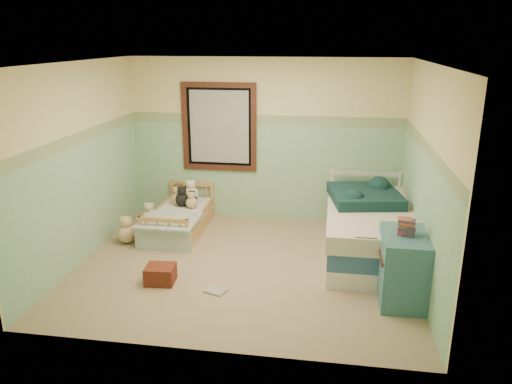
% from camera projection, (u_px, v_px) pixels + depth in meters
% --- Properties ---
extents(floor, '(4.20, 3.60, 0.02)m').
position_uv_depth(floor, '(244.00, 267.00, 6.26)').
color(floor, '#7E6B53').
rests_on(floor, ground).
extents(ceiling, '(4.20, 3.60, 0.02)m').
position_uv_depth(ceiling, '(243.00, 62.00, 5.50)').
color(ceiling, silver).
rests_on(ceiling, wall_back).
extents(wall_back, '(4.20, 0.04, 2.50)m').
position_uv_depth(wall_back, '(264.00, 141.00, 7.58)').
color(wall_back, beige).
rests_on(wall_back, floor).
extents(wall_front, '(4.20, 0.04, 2.50)m').
position_uv_depth(wall_front, '(206.00, 225.00, 4.19)').
color(wall_front, beige).
rests_on(wall_front, floor).
extents(wall_left, '(0.04, 3.60, 2.50)m').
position_uv_depth(wall_left, '(79.00, 164.00, 6.19)').
color(wall_left, beige).
rests_on(wall_left, floor).
extents(wall_right, '(0.04, 3.60, 2.50)m').
position_uv_depth(wall_right, '(426.00, 178.00, 5.57)').
color(wall_right, beige).
rests_on(wall_right, floor).
extents(wainscot_mint, '(4.20, 0.01, 1.50)m').
position_uv_depth(wainscot_mint, '(264.00, 172.00, 7.71)').
color(wainscot_mint, '#7CB483').
rests_on(wainscot_mint, floor).
extents(border_strip, '(4.20, 0.01, 0.15)m').
position_uv_depth(border_strip, '(264.00, 120.00, 7.47)').
color(border_strip, '#3A6537').
rests_on(border_strip, wall_back).
extents(window_frame, '(1.16, 0.06, 1.36)m').
position_uv_depth(window_frame, '(219.00, 127.00, 7.58)').
color(window_frame, '#3A170F').
rests_on(window_frame, wall_back).
extents(window_blinds, '(0.92, 0.01, 1.12)m').
position_uv_depth(window_blinds, '(219.00, 127.00, 7.59)').
color(window_blinds, beige).
rests_on(window_blinds, window_frame).
extents(toddler_bed_frame, '(0.73, 1.45, 0.19)m').
position_uv_depth(toddler_bed_frame, '(179.00, 224.00, 7.39)').
color(toddler_bed_frame, '#C68545').
rests_on(toddler_bed_frame, floor).
extents(toddler_mattress, '(0.66, 1.39, 0.12)m').
position_uv_depth(toddler_mattress, '(179.00, 215.00, 7.35)').
color(toddler_mattress, silver).
rests_on(toddler_mattress, toddler_bed_frame).
extents(patchwork_quilt, '(0.79, 0.73, 0.03)m').
position_uv_depth(patchwork_quilt, '(169.00, 221.00, 6.90)').
color(patchwork_quilt, '#6187B2').
rests_on(patchwork_quilt, toddler_mattress).
extents(plush_bed_brown, '(0.19, 0.19, 0.19)m').
position_uv_depth(plush_bed_brown, '(179.00, 194.00, 7.79)').
color(plush_bed_brown, brown).
rests_on(plush_bed_brown, toddler_mattress).
extents(plush_bed_white, '(0.22, 0.22, 0.22)m').
position_uv_depth(plush_bed_white, '(191.00, 194.00, 7.76)').
color(plush_bed_white, white).
rests_on(plush_bed_white, toddler_mattress).
extents(plush_bed_tan, '(0.19, 0.19, 0.19)m').
position_uv_depth(plush_bed_tan, '(178.00, 198.00, 7.58)').
color(plush_bed_tan, '#D7B383').
rests_on(plush_bed_tan, toddler_mattress).
extents(plush_bed_dark, '(0.16, 0.16, 0.16)m').
position_uv_depth(plush_bed_dark, '(192.00, 200.00, 7.55)').
color(plush_bed_dark, black).
rests_on(plush_bed_dark, toddler_mattress).
extents(plush_floor_cream, '(0.24, 0.24, 0.24)m').
position_uv_depth(plush_floor_cream, '(150.00, 217.00, 7.62)').
color(plush_floor_cream, beige).
rests_on(plush_floor_cream, floor).
extents(plush_floor_tan, '(0.27, 0.27, 0.27)m').
position_uv_depth(plush_floor_tan, '(127.00, 234.00, 6.93)').
color(plush_floor_tan, '#D7B383').
rests_on(plush_floor_tan, floor).
extents(twin_bed_frame, '(1.04, 2.08, 0.22)m').
position_uv_depth(twin_bed_frame, '(367.00, 247.00, 6.54)').
color(twin_bed_frame, silver).
rests_on(twin_bed_frame, floor).
extents(twin_boxspring, '(1.04, 2.08, 0.22)m').
position_uv_depth(twin_boxspring, '(368.00, 232.00, 6.47)').
color(twin_boxspring, '#24517E').
rests_on(twin_boxspring, twin_bed_frame).
extents(twin_mattress, '(1.08, 2.12, 0.22)m').
position_uv_depth(twin_mattress, '(369.00, 216.00, 6.41)').
color(twin_mattress, beige).
rests_on(twin_mattress, twin_boxspring).
extents(teal_blanket, '(1.04, 1.08, 0.14)m').
position_uv_depth(teal_blanket, '(365.00, 196.00, 6.64)').
color(teal_blanket, '#153B40').
rests_on(teal_blanket, twin_mattress).
extents(dresser, '(0.48, 0.77, 0.77)m').
position_uv_depth(dresser, '(403.00, 267.00, 5.35)').
color(dresser, '#2C616E').
rests_on(dresser, floor).
extents(book_stack, '(0.19, 0.16, 0.17)m').
position_uv_depth(book_stack, '(407.00, 227.00, 5.20)').
color(book_stack, brown).
rests_on(book_stack, dresser).
extents(red_pillow, '(0.36, 0.32, 0.21)m').
position_uv_depth(red_pillow, '(160.00, 274.00, 5.81)').
color(red_pillow, '#9D2F14').
rests_on(red_pillow, floor).
extents(floor_book, '(0.28, 0.25, 0.02)m').
position_uv_depth(floor_book, '(216.00, 291.00, 5.62)').
color(floor_book, orange).
rests_on(floor_book, floor).
extents(extra_plush_0, '(0.17, 0.17, 0.17)m').
position_uv_depth(extra_plush_0, '(192.00, 203.00, 7.41)').
color(extra_plush_0, '#D7B383').
rests_on(extra_plush_0, toddler_mattress).
extents(extra_plush_1, '(0.21, 0.21, 0.21)m').
position_uv_depth(extra_plush_1, '(182.00, 199.00, 7.50)').
color(extra_plush_1, black).
rests_on(extra_plush_1, toddler_mattress).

